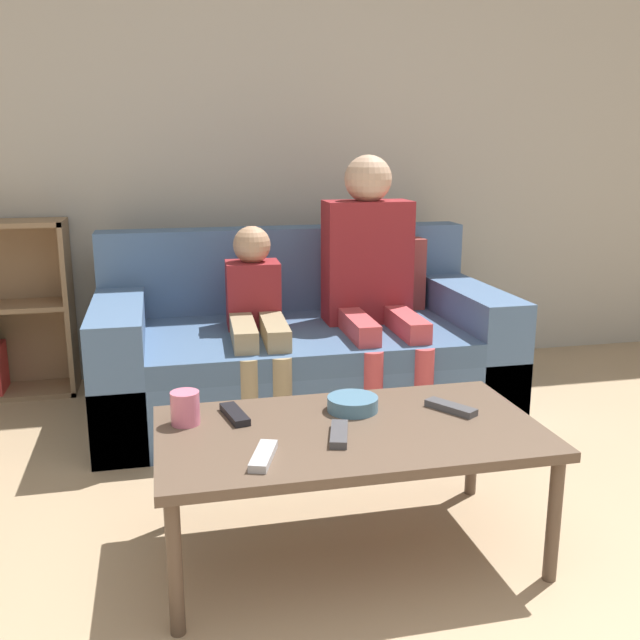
{
  "coord_description": "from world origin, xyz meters",
  "views": [
    {
      "loc": [
        -0.56,
        -0.98,
        1.22
      ],
      "look_at": [
        0.02,
        1.54,
        0.59
      ],
      "focal_mm": 40.0,
      "sensor_mm": 36.0,
      "label": 1
    }
  ],
  "objects_px": {
    "tv_remote_3": "(263,456)",
    "snack_bowl": "(353,404)",
    "person_child": "(256,315)",
    "coffee_table": "(350,439)",
    "person_adult": "(371,268)",
    "cup_near": "(185,408)",
    "couch": "(301,351)",
    "tv_remote_1": "(235,414)",
    "tv_remote_2": "(339,434)",
    "tv_remote_0": "(451,408)"
  },
  "relations": [
    {
      "from": "cup_near",
      "to": "person_child",
      "type": "bearing_deg",
      "value": 70.41
    },
    {
      "from": "tv_remote_0",
      "to": "tv_remote_2",
      "type": "xyz_separation_m",
      "value": [
        -0.4,
        -0.13,
        0.0
      ]
    },
    {
      "from": "coffee_table",
      "to": "tv_remote_2",
      "type": "relative_size",
      "value": 6.43
    },
    {
      "from": "tv_remote_2",
      "to": "couch",
      "type": "bearing_deg",
      "value": 99.17
    },
    {
      "from": "tv_remote_1",
      "to": "tv_remote_3",
      "type": "relative_size",
      "value": 1.0
    },
    {
      "from": "couch",
      "to": "person_child",
      "type": "xyz_separation_m",
      "value": [
        -0.23,
        -0.15,
        0.23
      ]
    },
    {
      "from": "snack_bowl",
      "to": "person_child",
      "type": "bearing_deg",
      "value": 99.48
    },
    {
      "from": "couch",
      "to": "cup_near",
      "type": "bearing_deg",
      "value": -116.93
    },
    {
      "from": "coffee_table",
      "to": "person_adult",
      "type": "relative_size",
      "value": 0.96
    },
    {
      "from": "coffee_table",
      "to": "snack_bowl",
      "type": "bearing_deg",
      "value": 71.44
    },
    {
      "from": "tv_remote_2",
      "to": "person_adult",
      "type": "bearing_deg",
      "value": 85.27
    },
    {
      "from": "tv_remote_0",
      "to": "cup_near",
      "type": "bearing_deg",
      "value": 141.81
    },
    {
      "from": "tv_remote_1",
      "to": "tv_remote_3",
      "type": "xyz_separation_m",
      "value": [
        0.04,
        -0.32,
        0.0
      ]
    },
    {
      "from": "cup_near",
      "to": "tv_remote_2",
      "type": "distance_m",
      "value": 0.47
    },
    {
      "from": "tv_remote_1",
      "to": "snack_bowl",
      "type": "distance_m",
      "value": 0.37
    },
    {
      "from": "coffee_table",
      "to": "tv_remote_3",
      "type": "xyz_separation_m",
      "value": [
        -0.28,
        -0.16,
        0.05
      ]
    },
    {
      "from": "couch",
      "to": "snack_bowl",
      "type": "height_order",
      "value": "couch"
    },
    {
      "from": "couch",
      "to": "snack_bowl",
      "type": "bearing_deg",
      "value": -93.14
    },
    {
      "from": "couch",
      "to": "tv_remote_1",
      "type": "bearing_deg",
      "value": -110.98
    },
    {
      "from": "couch",
      "to": "person_child",
      "type": "relative_size",
      "value": 2.12
    },
    {
      "from": "tv_remote_2",
      "to": "tv_remote_3",
      "type": "relative_size",
      "value": 1.0
    },
    {
      "from": "tv_remote_1",
      "to": "tv_remote_2",
      "type": "distance_m",
      "value": 0.35
    },
    {
      "from": "tv_remote_0",
      "to": "tv_remote_1",
      "type": "distance_m",
      "value": 0.68
    },
    {
      "from": "person_child",
      "to": "tv_remote_1",
      "type": "distance_m",
      "value": 1.0
    },
    {
      "from": "tv_remote_0",
      "to": "snack_bowl",
      "type": "height_order",
      "value": "snack_bowl"
    },
    {
      "from": "couch",
      "to": "tv_remote_3",
      "type": "relative_size",
      "value": 10.48
    },
    {
      "from": "person_child",
      "to": "coffee_table",
      "type": "bearing_deg",
      "value": -81.0
    },
    {
      "from": "person_child",
      "to": "tv_remote_3",
      "type": "relative_size",
      "value": 4.95
    },
    {
      "from": "person_adult",
      "to": "cup_near",
      "type": "bearing_deg",
      "value": -128.98
    },
    {
      "from": "couch",
      "to": "coffee_table",
      "type": "height_order",
      "value": "couch"
    },
    {
      "from": "tv_remote_3",
      "to": "snack_bowl",
      "type": "relative_size",
      "value": 1.1
    },
    {
      "from": "tv_remote_0",
      "to": "tv_remote_1",
      "type": "height_order",
      "value": "same"
    },
    {
      "from": "couch",
      "to": "tv_remote_3",
      "type": "height_order",
      "value": "couch"
    },
    {
      "from": "person_child",
      "to": "cup_near",
      "type": "relative_size",
      "value": 8.63
    },
    {
      "from": "couch",
      "to": "cup_near",
      "type": "xyz_separation_m",
      "value": [
        -0.58,
        -1.14,
        0.19
      ]
    },
    {
      "from": "tv_remote_1",
      "to": "snack_bowl",
      "type": "relative_size",
      "value": 1.1
    },
    {
      "from": "tv_remote_0",
      "to": "person_child",
      "type": "bearing_deg",
      "value": 80.87
    },
    {
      "from": "person_child",
      "to": "tv_remote_3",
      "type": "height_order",
      "value": "person_child"
    },
    {
      "from": "couch",
      "to": "tv_remote_1",
      "type": "height_order",
      "value": "couch"
    },
    {
      "from": "person_child",
      "to": "tv_remote_0",
      "type": "distance_m",
      "value": 1.17
    },
    {
      "from": "cup_near",
      "to": "tv_remote_2",
      "type": "height_order",
      "value": "cup_near"
    },
    {
      "from": "tv_remote_2",
      "to": "snack_bowl",
      "type": "bearing_deg",
      "value": 80.31
    },
    {
      "from": "tv_remote_0",
      "to": "tv_remote_3",
      "type": "xyz_separation_m",
      "value": [
        -0.63,
        -0.22,
        0.0
      ]
    },
    {
      "from": "tv_remote_0",
      "to": "couch",
      "type": "bearing_deg",
      "value": 68.26
    },
    {
      "from": "snack_bowl",
      "to": "couch",
      "type": "bearing_deg",
      "value": 86.86
    },
    {
      "from": "couch",
      "to": "tv_remote_0",
      "type": "distance_m",
      "value": 1.25
    },
    {
      "from": "coffee_table",
      "to": "tv_remote_1",
      "type": "height_order",
      "value": "tv_remote_1"
    },
    {
      "from": "tv_remote_3",
      "to": "snack_bowl",
      "type": "height_order",
      "value": "snack_bowl"
    },
    {
      "from": "coffee_table",
      "to": "person_child",
      "type": "relative_size",
      "value": 1.3
    },
    {
      "from": "cup_near",
      "to": "tv_remote_2",
      "type": "relative_size",
      "value": 0.57
    }
  ]
}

